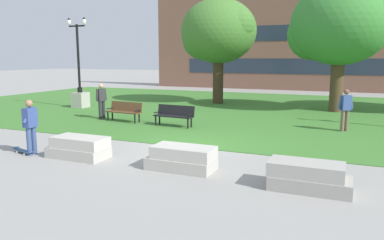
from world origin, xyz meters
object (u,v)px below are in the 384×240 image
at_px(park_bench_near_left, 174,114).
at_px(person_bystander_near_lawn, 345,108).
at_px(concrete_block_left, 182,158).
at_px(skateboard, 24,151).
at_px(lamp_post_right, 80,90).
at_px(concrete_block_center, 79,148).
at_px(person_skateboarder, 30,124).
at_px(park_bench_near_right, 125,110).
at_px(person_bystander_far_lawn, 101,99).
at_px(concrete_block_right, 308,177).

xyz_separation_m(park_bench_near_left, person_bystander_near_lawn, (6.85, 1.65, 0.44)).
height_order(concrete_block_left, skateboard, concrete_block_left).
bearing_deg(lamp_post_right, park_bench_near_left, -23.21).
relative_size(concrete_block_center, person_bystander_near_lawn, 1.06).
height_order(park_bench_near_left, person_bystander_near_lawn, person_bystander_near_lawn).
bearing_deg(person_skateboarder, park_bench_near_left, 71.99).
height_order(concrete_block_center, person_skateboarder, person_skateboarder).
distance_m(person_skateboarder, lamp_post_right, 11.16).
height_order(skateboard, park_bench_near_left, park_bench_near_left).
height_order(concrete_block_left, park_bench_near_right, park_bench_near_right).
distance_m(park_bench_near_left, park_bench_near_right, 2.70).
bearing_deg(park_bench_near_left, person_bystander_far_lawn, 174.10).
bearing_deg(person_bystander_near_lawn, concrete_block_right, -94.53).
distance_m(concrete_block_left, park_bench_near_left, 6.42).
distance_m(park_bench_near_right, person_bystander_near_lawn, 9.67).
xyz_separation_m(park_bench_near_right, person_bystander_near_lawn, (9.55, 1.44, 0.44)).
relative_size(park_bench_near_left, person_bystander_far_lawn, 1.07).
distance_m(concrete_block_center, skateboard, 1.97).
bearing_deg(concrete_block_left, skateboard, -175.61).
relative_size(skateboard, person_bystander_far_lawn, 0.61).
relative_size(concrete_block_right, park_bench_near_right, 0.99).
distance_m(concrete_block_right, skateboard, 8.56).
distance_m(skateboard, park_bench_near_right, 6.33).
height_order(concrete_block_center, lamp_post_right, lamp_post_right).
bearing_deg(skateboard, person_skateboarder, 3.89).
bearing_deg(skateboard, concrete_block_right, 0.76).
xyz_separation_m(skateboard, lamp_post_right, (-5.58, 9.48, 1.00)).
bearing_deg(person_bystander_near_lawn, concrete_block_left, -117.86).
height_order(concrete_block_left, park_bench_near_left, park_bench_near_left).
relative_size(concrete_block_right, skateboard, 1.76).
bearing_deg(park_bench_near_right, park_bench_near_left, -4.50).
relative_size(person_bystander_near_lawn, person_bystander_far_lawn, 1.00).
xyz_separation_m(concrete_block_right, park_bench_near_left, (-6.25, 5.98, 0.23)).
relative_size(person_skateboarder, park_bench_near_left, 0.93).
height_order(concrete_block_right, person_bystander_near_lawn, person_bystander_near_lawn).
height_order(person_skateboarder, person_bystander_far_lawn, person_bystander_far_lawn).
relative_size(concrete_block_right, park_bench_near_left, 1.00).
bearing_deg(person_bystander_near_lawn, lamp_post_right, 173.30).
bearing_deg(park_bench_near_left, skateboard, -110.77).
bearing_deg(concrete_block_right, skateboard, -179.24).
xyz_separation_m(person_bystander_near_lawn, person_bystander_far_lawn, (-11.00, -1.22, -0.00)).
height_order(concrete_block_left, concrete_block_right, same).
distance_m(concrete_block_center, concrete_block_left, 3.35).
bearing_deg(person_skateboarder, person_bystander_near_lawn, 41.18).
height_order(concrete_block_left, lamp_post_right, lamp_post_right).
distance_m(concrete_block_center, lamp_post_right, 11.89).
xyz_separation_m(person_skateboarder, park_bench_near_left, (1.97, 6.07, -0.43)).
bearing_deg(concrete_block_right, person_bystander_far_lawn, 148.36).
bearing_deg(concrete_block_right, park_bench_near_left, 136.27).
bearing_deg(park_bench_near_right, lamp_post_right, 148.60).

